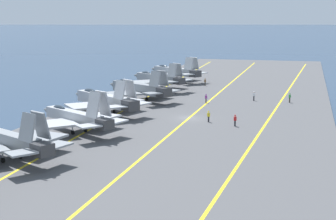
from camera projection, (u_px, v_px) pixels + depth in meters
The scene contains 17 objects.
ground_plane at pixel (189, 121), 81.34m from camera, with size 2000.00×2000.00×0.00m, color navy.
carrier_deck at pixel (189, 119), 81.30m from camera, with size 225.75×44.18×0.40m, color #4C4C4F.
deck_stripe_foul_line at pixel (267, 122), 78.13m from camera, with size 203.17×0.36×0.01m, color yellow.
deck_stripe_centerline at pixel (189, 118), 81.27m from camera, with size 203.17×0.36×0.01m, color yellow.
deck_stripe_edge_line at pixel (117, 114), 84.40m from camera, with size 203.17×0.36×0.01m, color yellow.
parked_jet_second at pixel (7, 140), 57.36m from camera, with size 14.06×16.07×6.07m.
parked_jet_third at pixel (76, 117), 70.62m from camera, with size 13.05×15.48×6.34m.
parked_jet_fourth at pixel (104, 100), 84.56m from camera, with size 14.00×16.54×6.16m.
parked_jet_fifth at pixel (138, 88), 97.72m from camera, with size 13.80×16.58×6.14m.
parked_jet_sixth at pixel (158, 78), 111.15m from camera, with size 13.46×15.42×6.22m.
parked_jet_seventh at pixel (175, 71), 126.35m from camera, with size 13.70×16.48×6.29m.
crew_yellow_vest at pixel (209, 116), 78.01m from camera, with size 0.42×0.46×1.72m.
crew_white_vest at pixel (254, 96), 97.72m from camera, with size 0.44×0.46×1.81m.
crew_green_vest at pixel (290, 97), 95.51m from camera, with size 0.45×0.38×1.81m.
crew_red_vest at pixel (235, 120), 75.02m from camera, with size 0.37×0.45×1.75m.
crew_brown_vest at pixel (205, 82), 118.74m from camera, with size 0.43×0.46×1.76m.
crew_purple_vest at pixel (206, 98), 94.98m from camera, with size 0.45×0.45×1.73m.
Camera 1 is at (-77.79, -17.71, 16.26)m, focal length 55.00 mm.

